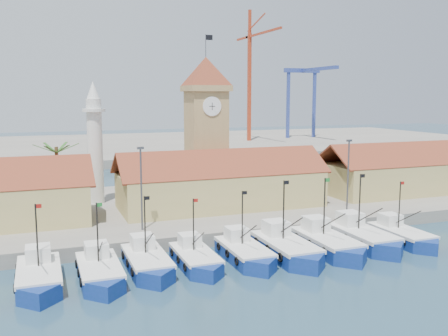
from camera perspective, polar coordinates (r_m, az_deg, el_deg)
name	(u,v)px	position (r m, az deg, el deg)	size (l,w,h in m)	color
ground	(294,265)	(48.49, 7.96, -10.91)	(400.00, 400.00, 0.00)	#1D3A4D
quay	(211,206)	(69.52, -1.49, -4.33)	(140.00, 32.00, 1.50)	gray
terminal	(117,147)	(152.53, -12.08, 2.40)	(240.00, 80.00, 2.00)	gray
boat_0	(39,278)	(45.26, -20.38, -11.75)	(3.53, 9.66, 7.31)	navy
boat_1	(100,273)	(45.03, -13.98, -11.60)	(3.44, 9.43, 7.14)	navy
boat_2	(148,264)	(46.56, -8.71, -10.76)	(3.49, 9.55, 7.23)	navy
boat_3	(196,260)	(47.25, -3.18, -10.46)	(3.25, 8.90, 6.73)	navy
boat_4	(246,254)	(48.79, 2.48, -9.80)	(3.46, 9.47, 7.16)	navy
boat_5	(288,250)	(50.14, 7.27, -9.25)	(3.88, 10.62, 8.03)	navy
boat_6	(328,245)	(52.48, 11.84, -8.57)	(3.86, 10.57, 8.00)	navy
boat_7	(364,239)	(55.43, 15.69, -7.79)	(3.90, 10.69, 8.09)	navy
boat_8	(403,237)	(57.89, 19.81, -7.40)	(3.40, 9.32, 7.05)	navy
hall_center	(221,188)	(65.19, -0.35, -2.27)	(27.04, 10.13, 7.61)	tan
hall_right	(417,174)	(81.76, 21.21, -0.70)	(31.20, 10.13, 7.61)	tan
clock_tower	(206,124)	(69.88, -2.06, 5.02)	(5.80, 5.80, 22.70)	tan
minaret	(95,142)	(68.83, -14.54, 2.85)	(3.00, 3.00, 16.30)	silver
palm_tree	(57,172)	(66.91, -18.51, -0.46)	(5.60, 5.03, 8.39)	brown
lamp_posts	(249,178)	(57.62, 2.85, -1.14)	(80.70, 0.25, 9.03)	#3F3F44
crane_red_right	(251,69)	(157.23, 3.11, 11.21)	(1.00, 31.35, 40.22)	#AC351A
gantry	(307,84)	(169.26, 9.43, 9.48)	(13.00, 22.00, 23.20)	#314496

